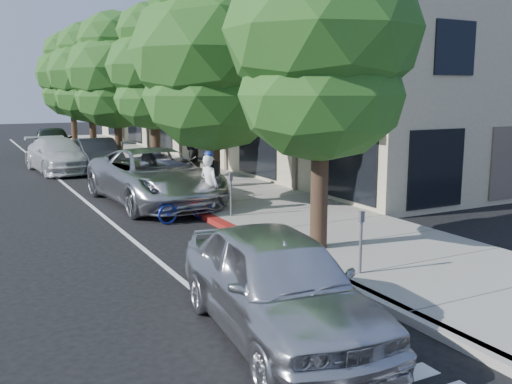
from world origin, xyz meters
TOP-DOWN VIEW (x-y plane):
  - ground at (0.00, 0.00)m, footprint 120.00×120.00m
  - sidewalk at (2.30, 8.00)m, footprint 4.60×56.00m
  - curb at (0.00, 8.00)m, footprint 0.30×56.00m
  - curb_red_segment at (0.00, 1.00)m, footprint 0.32×4.00m
  - storefront_building at (9.60, 18.00)m, footprint 10.00×36.00m
  - street_tree_0 at (0.90, -2.00)m, footprint 4.42×4.42m
  - street_tree_1 at (0.90, 4.00)m, footprint 5.19×5.19m
  - street_tree_2 at (0.90, 10.00)m, footprint 3.82×3.82m
  - street_tree_3 at (0.90, 16.00)m, footprint 4.85×4.85m
  - street_tree_4 at (0.90, 22.00)m, footprint 4.94×4.94m
  - street_tree_5 at (0.90, 28.00)m, footprint 4.75×4.75m
  - cyclist at (0.25, 2.88)m, footprint 0.66×0.79m
  - bicycle at (-0.66, 2.52)m, footprint 1.83×0.86m
  - silver_suv at (-0.60, 5.50)m, footprint 3.39×6.77m
  - dark_sedan at (-0.53, 14.50)m, footprint 1.66×4.66m
  - white_pickup at (-2.20, 15.09)m, footprint 2.71×5.61m
  - dark_suv_far at (-1.36, 22.33)m, footprint 2.30×5.15m
  - near_car_a at (-2.20, -5.50)m, footprint 2.49×5.08m
  - pedestrian at (1.33, 7.20)m, footprint 1.17×1.06m

SIDE VIEW (x-z plane):
  - ground at x=0.00m, z-range 0.00..0.00m
  - sidewalk at x=2.30m, z-range 0.00..0.15m
  - curb at x=0.00m, z-range 0.00..0.15m
  - curb_red_segment at x=0.00m, z-range 0.00..0.15m
  - bicycle at x=-0.66m, z-range 0.00..0.92m
  - dark_sedan at x=-0.53m, z-range 0.00..1.53m
  - white_pickup at x=-2.20m, z-range 0.00..1.57m
  - near_car_a at x=-2.20m, z-range 0.00..1.67m
  - dark_suv_far at x=-1.36m, z-range 0.00..1.72m
  - silver_suv at x=-0.60m, z-range 0.00..1.84m
  - cyclist at x=0.25m, z-range 0.00..1.87m
  - pedestrian at x=1.33m, z-range 0.15..2.09m
  - storefront_building at x=9.60m, z-range 0.00..7.00m
  - street_tree_2 at x=0.90m, z-range 0.99..8.26m
  - street_tree_3 at x=0.90m, z-range 0.86..8.52m
  - street_tree_4 at x=0.90m, z-range 0.87..8.65m
  - street_tree_1 at x=0.90m, z-range 0.86..8.81m
  - street_tree_5 at x=0.90m, z-range 0.93..8.75m
  - street_tree_0 at x=0.90m, z-range 0.99..8.78m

